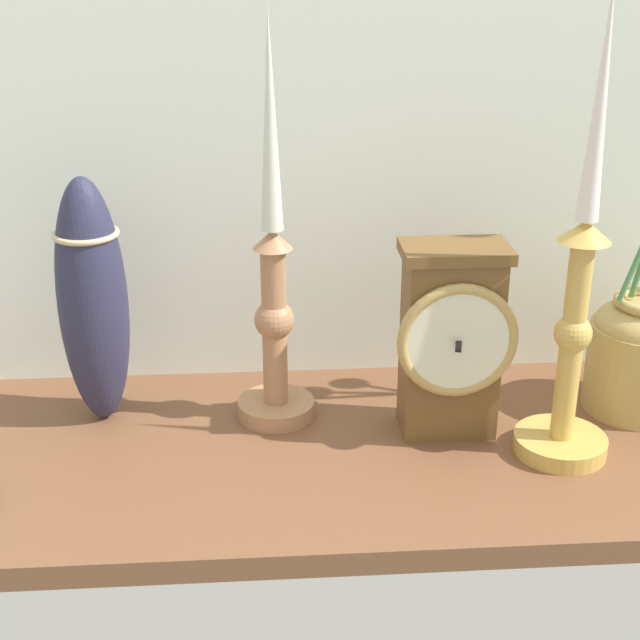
{
  "coord_description": "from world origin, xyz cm",
  "views": [
    {
      "loc": [
        -4.86,
        -81.4,
        48.82
      ],
      "look_at": [
        0.84,
        0.0,
        14.0
      ],
      "focal_mm": 51.39,
      "sensor_mm": 36.0,
      "label": 1
    }
  ],
  "objects_px": {
    "candlestick_tall_left": "(274,297)",
    "tall_ceramic_vase": "(93,302)",
    "mantel_clock": "(451,340)",
    "candlestick_tall_center": "(574,320)"
  },
  "relations": [
    {
      "from": "mantel_clock",
      "to": "candlestick_tall_left",
      "type": "xyz_separation_m",
      "value": [
        -0.18,
        0.05,
        0.03
      ]
    },
    {
      "from": "candlestick_tall_left",
      "to": "tall_ceramic_vase",
      "type": "xyz_separation_m",
      "value": [
        -0.19,
        0.01,
        -0.0
      ]
    },
    {
      "from": "candlestick_tall_left",
      "to": "tall_ceramic_vase",
      "type": "distance_m",
      "value": 0.19
    },
    {
      "from": "mantel_clock",
      "to": "candlestick_tall_center",
      "type": "bearing_deg",
      "value": -25.14
    },
    {
      "from": "tall_ceramic_vase",
      "to": "candlestick_tall_left",
      "type": "bearing_deg",
      "value": -2.96
    },
    {
      "from": "candlestick_tall_center",
      "to": "tall_ceramic_vase",
      "type": "relative_size",
      "value": 1.73
    },
    {
      "from": "candlestick_tall_left",
      "to": "tall_ceramic_vase",
      "type": "bearing_deg",
      "value": 177.04
    },
    {
      "from": "candlestick_tall_left",
      "to": "tall_ceramic_vase",
      "type": "relative_size",
      "value": 1.6
    },
    {
      "from": "mantel_clock",
      "to": "tall_ceramic_vase",
      "type": "bearing_deg",
      "value": 171.41
    },
    {
      "from": "candlestick_tall_center",
      "to": "tall_ceramic_vase",
      "type": "xyz_separation_m",
      "value": [
        -0.47,
        0.11,
        -0.01
      ]
    }
  ]
}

